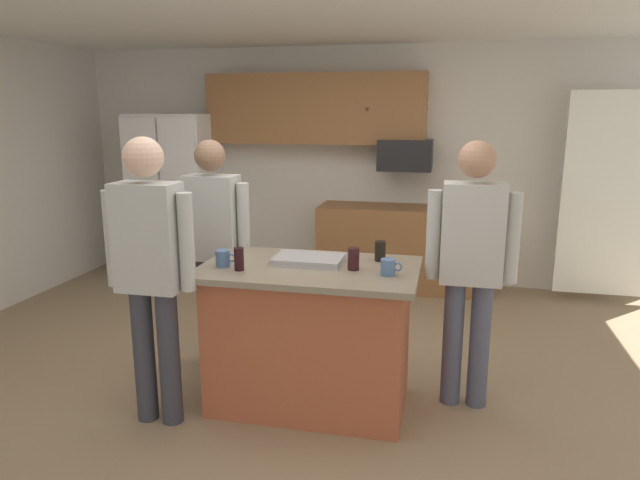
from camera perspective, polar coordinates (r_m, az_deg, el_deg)
The scene contains 17 objects.
floor at distance 4.21m, azimuth -3.36°, elevation -14.15°, with size 7.04×7.04×0.00m, color #937A5B.
back_wall at distance 6.52m, azimuth 3.40°, elevation 7.46°, with size 6.40×0.10×2.60m, color silver.
french_door_window_panel at distance 6.24m, azimuth 27.01°, elevation 3.99°, with size 0.90×0.06×2.00m, color white.
cabinet_run_upper at distance 6.37m, azimuth -0.48°, elevation 12.99°, with size 2.40×0.38×0.75m.
cabinet_run_lower at distance 6.27m, azimuth 8.23°, elevation -0.75°, with size 1.80×0.63×0.90m.
refrigerator at distance 6.79m, azimuth -14.19°, elevation 4.22°, with size 0.89×0.76×1.87m.
microwave_over_range at distance 6.13m, azimuth 8.54°, elevation 8.41°, with size 0.56×0.40×0.32m, color black.
kitchen_island at distance 3.77m, azimuth -1.03°, elevation -9.50°, with size 1.38×0.84×0.95m.
person_elder_center at distance 4.28m, azimuth -10.62°, elevation 0.20°, with size 0.57×0.22×1.71m.
person_guest_right at distance 3.71m, azimuth 14.89°, elevation -1.69°, with size 0.57×0.23×1.74m.
person_guest_left at distance 3.53m, azimuth -16.62°, elevation -2.18°, with size 0.57×0.23×1.77m.
mug_ceramic_white at distance 3.43m, azimuth 6.85°, elevation -2.71°, with size 0.13×0.09×0.10m.
glass_short_whisky at distance 3.52m, azimuth 3.37°, elevation -1.89°, with size 0.07×0.07×0.14m.
tumbler_amber at distance 3.75m, azimuth 6.04°, elevation -1.10°, with size 0.07×0.07×0.13m.
glass_pilsner at distance 3.54m, azimuth -8.11°, elevation -1.89°, with size 0.06×0.06×0.14m.
mug_blue_stoneware at distance 3.65m, azimuth -9.67°, elevation -1.80°, with size 0.13×0.09×0.10m.
serving_tray at distance 3.69m, azimuth -1.14°, elevation -1.96°, with size 0.44×0.30×0.04m.
Camera 1 is at (1.07, -3.60, 1.91)m, focal length 31.98 mm.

